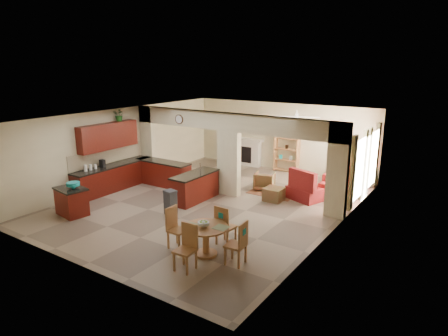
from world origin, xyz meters
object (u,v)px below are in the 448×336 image
Objects in this scene: kitchen_island at (72,201)px; dining_table at (206,236)px; armchair at (265,181)px; sofa at (348,181)px.

kitchen_island reaches higher than dining_table.
dining_table is 1.50× the size of armchair.
sofa reaches higher than armchair.
kitchen_island is 6.42m from armchair.
dining_table is 5.33m from armchair.
kitchen_island is 1.51× the size of armchair.
kitchen_island is at bearing 39.24° from armchair.
dining_table is at bearing 10.81° from kitchen_island.
kitchen_island is at bearing -178.46° from dining_table.
dining_table is 6.72m from sofa.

